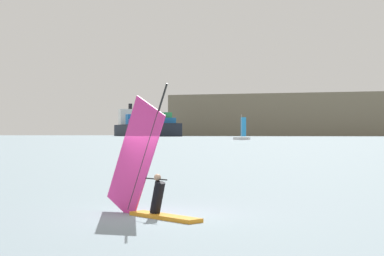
% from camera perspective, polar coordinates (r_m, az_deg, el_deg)
% --- Properties ---
extents(ground_plane, '(4000.00, 4000.00, 0.00)m').
position_cam_1_polar(ground_plane, '(20.19, -3.75, -7.84)').
color(ground_plane, gray).
extents(windsurfer, '(3.89, 2.57, 4.32)m').
position_cam_1_polar(windsurfer, '(19.85, -3.94, -4.92)').
color(windsurfer, orange).
rests_on(windsurfer, ground_plane).
extents(cargo_ship, '(106.29, 129.71, 34.79)m').
position_cam_1_polar(cargo_ship, '(630.15, -4.30, 0.06)').
color(cargo_ship, black).
rests_on(cargo_ship, ground_plane).
extents(small_sailboat, '(7.25, 3.37, 10.67)m').
position_cam_1_polar(small_sailboat, '(265.49, 4.50, -0.84)').
color(small_sailboat, white).
rests_on(small_sailboat, ground_plane).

